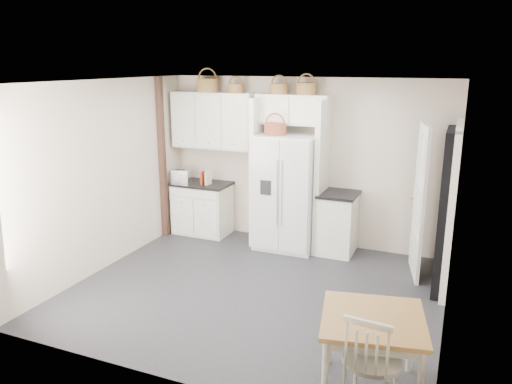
% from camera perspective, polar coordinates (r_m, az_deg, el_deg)
% --- Properties ---
extents(floor, '(4.50, 4.50, 0.00)m').
position_cam_1_polar(floor, '(6.47, -0.07, -11.17)').
color(floor, '#24242A').
rests_on(floor, ground).
extents(ceiling, '(4.50, 4.50, 0.00)m').
position_cam_1_polar(ceiling, '(5.83, -0.08, 12.49)').
color(ceiling, white).
rests_on(ceiling, wall_back).
extents(wall_back, '(4.50, 0.00, 4.50)m').
position_cam_1_polar(wall_back, '(7.86, 5.60, 3.44)').
color(wall_back, beige).
rests_on(wall_back, floor).
extents(wall_left, '(0.00, 4.00, 4.00)m').
position_cam_1_polar(wall_left, '(7.17, -16.88, 1.79)').
color(wall_left, beige).
rests_on(wall_left, floor).
extents(wall_right, '(0.00, 4.00, 4.00)m').
position_cam_1_polar(wall_right, '(5.58, 21.76, -2.24)').
color(wall_right, beige).
rests_on(wall_right, floor).
extents(refrigerator, '(0.91, 0.74, 1.77)m').
position_cam_1_polar(refrigerator, '(7.66, 3.65, -0.01)').
color(refrigerator, silver).
rests_on(refrigerator, floor).
extents(base_cab_left, '(0.90, 0.57, 0.84)m').
position_cam_1_polar(base_cab_left, '(8.44, -6.14, -1.95)').
color(base_cab_left, silver).
rests_on(base_cab_left, floor).
extents(base_cab_right, '(0.51, 0.61, 0.90)m').
position_cam_1_polar(base_cab_right, '(7.63, 9.33, -3.64)').
color(base_cab_right, silver).
rests_on(base_cab_right, floor).
extents(dining_table, '(1.01, 1.01, 0.72)m').
position_cam_1_polar(dining_table, '(4.66, 13.00, -17.64)').
color(dining_table, brown).
rests_on(dining_table, floor).
extents(windsor_chair, '(0.52, 0.48, 0.98)m').
position_cam_1_polar(windsor_chair, '(4.34, 13.09, -18.29)').
color(windsor_chair, silver).
rests_on(windsor_chair, floor).
extents(counter_left, '(0.94, 0.61, 0.04)m').
position_cam_1_polar(counter_left, '(8.33, -6.22, 0.94)').
color(counter_left, black).
rests_on(counter_left, base_cab_left).
extents(counter_right, '(0.55, 0.65, 0.04)m').
position_cam_1_polar(counter_right, '(7.50, 9.47, -0.24)').
color(counter_right, black).
rests_on(counter_right, base_cab_right).
extents(toaster, '(0.33, 0.23, 0.21)m').
position_cam_1_polar(toaster, '(8.40, -8.63, 1.83)').
color(toaster, silver).
rests_on(toaster, counter_left).
extents(cookbook_red, '(0.05, 0.14, 0.21)m').
position_cam_1_polar(cookbook_red, '(8.20, -6.11, 1.63)').
color(cookbook_red, '#982B10').
rests_on(cookbook_red, counter_left).
extents(cookbook_cream, '(0.05, 0.15, 0.22)m').
position_cam_1_polar(cookbook_cream, '(8.15, -5.49, 1.58)').
color(cookbook_cream, beige).
rests_on(cookbook_cream, counter_left).
extents(basket_upper_b, '(0.36, 0.36, 0.21)m').
position_cam_1_polar(basket_upper_b, '(8.18, -5.56, 12.05)').
color(basket_upper_b, olive).
rests_on(basket_upper_b, upper_cabinet).
extents(basket_upper_c, '(0.25, 0.25, 0.14)m').
position_cam_1_polar(basket_upper_c, '(7.96, -2.34, 11.78)').
color(basket_upper_c, olive).
rests_on(basket_upper_c, upper_cabinet).
extents(basket_bridge_a, '(0.28, 0.28, 0.16)m').
position_cam_1_polar(basket_bridge_a, '(7.68, 2.65, 11.72)').
color(basket_bridge_a, olive).
rests_on(basket_bridge_a, bridge_cabinet).
extents(basket_bridge_b, '(0.30, 0.30, 0.17)m').
position_cam_1_polar(basket_bridge_b, '(7.54, 5.78, 11.67)').
color(basket_bridge_b, olive).
rests_on(basket_bridge_b, bridge_cabinet).
extents(basket_fridge_a, '(0.33, 0.33, 0.18)m').
position_cam_1_polar(basket_fridge_a, '(7.44, 2.19, 7.21)').
color(basket_fridge_a, brown).
rests_on(basket_fridge_a, refrigerator).
extents(upper_cabinet, '(1.40, 0.34, 0.90)m').
position_cam_1_polar(upper_cabinet, '(8.17, -4.85, 8.15)').
color(upper_cabinet, silver).
rests_on(upper_cabinet, wall_back).
extents(bridge_cabinet, '(1.12, 0.34, 0.45)m').
position_cam_1_polar(bridge_cabinet, '(7.62, 4.28, 9.39)').
color(bridge_cabinet, silver).
rests_on(bridge_cabinet, wall_back).
extents(fridge_panel_left, '(0.08, 0.60, 2.30)m').
position_cam_1_polar(fridge_panel_left, '(7.83, 0.30, 2.35)').
color(fridge_panel_left, silver).
rests_on(fridge_panel_left, floor).
extents(fridge_panel_right, '(0.08, 0.60, 2.30)m').
position_cam_1_polar(fridge_panel_right, '(7.51, 7.52, 1.68)').
color(fridge_panel_right, silver).
rests_on(fridge_panel_right, floor).
extents(trim_post, '(0.09, 0.09, 2.60)m').
position_cam_1_polar(trim_post, '(8.21, -10.66, 3.74)').
color(trim_post, '#351C16').
rests_on(trim_post, floor).
extents(doorway_void, '(0.18, 0.85, 2.05)m').
position_cam_1_polar(doorway_void, '(6.62, 21.01, -2.09)').
color(doorway_void, black).
rests_on(doorway_void, floor).
extents(door_slab, '(0.21, 0.79, 2.05)m').
position_cam_1_polar(door_slab, '(6.96, 18.17, -1.05)').
color(door_slab, white).
rests_on(door_slab, floor).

